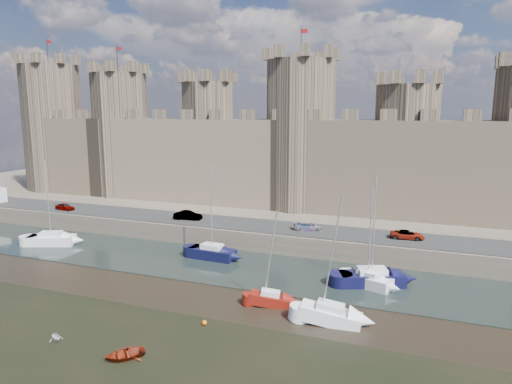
{
  "coord_description": "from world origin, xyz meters",
  "views": [
    {
      "loc": [
        21.35,
        -22.19,
        17.71
      ],
      "look_at": [
        4.53,
        22.0,
        9.38
      ],
      "focal_mm": 32.0,
      "sensor_mm": 36.0,
      "label": 1
    }
  ],
  "objects_px": {
    "sailboat_3": "(372,277)",
    "sailboat_5": "(330,314)",
    "sailboat_4": "(270,298)",
    "sailboat_1": "(212,252)",
    "car_0": "(65,207)",
    "car_3": "(407,235)",
    "car_2": "(308,227)",
    "sailboat_0": "(51,239)",
    "car_1": "(188,215)",
    "sailboat_2": "(368,279)"
  },
  "relations": [
    {
      "from": "car_1",
      "to": "car_3",
      "type": "height_order",
      "value": "car_1"
    },
    {
      "from": "sailboat_4",
      "to": "car_2",
      "type": "bearing_deg",
      "value": 80.11
    },
    {
      "from": "car_1",
      "to": "car_2",
      "type": "xyz_separation_m",
      "value": [
        17.44,
        0.4,
        -0.13
      ]
    },
    {
      "from": "sailboat_1",
      "to": "sailboat_4",
      "type": "distance_m",
      "value": 15.03
    },
    {
      "from": "sailboat_1",
      "to": "sailboat_4",
      "type": "height_order",
      "value": "sailboat_1"
    },
    {
      "from": "car_1",
      "to": "sailboat_0",
      "type": "height_order",
      "value": "sailboat_0"
    },
    {
      "from": "car_2",
      "to": "sailboat_5",
      "type": "bearing_deg",
      "value": -176.31
    },
    {
      "from": "car_2",
      "to": "car_3",
      "type": "height_order",
      "value": "car_3"
    },
    {
      "from": "car_3",
      "to": "sailboat_1",
      "type": "distance_m",
      "value": 23.74
    },
    {
      "from": "car_3",
      "to": "sailboat_1",
      "type": "bearing_deg",
      "value": 105.56
    },
    {
      "from": "car_3",
      "to": "sailboat_2",
      "type": "xyz_separation_m",
      "value": [
        -3.19,
        -10.87,
        -2.22
      ]
    },
    {
      "from": "car_0",
      "to": "sailboat_5",
      "type": "relative_size",
      "value": 0.3
    },
    {
      "from": "sailboat_0",
      "to": "car_3",
      "type": "bearing_deg",
      "value": -7.6
    },
    {
      "from": "car_1",
      "to": "sailboat_4",
      "type": "relative_size",
      "value": 0.45
    },
    {
      "from": "sailboat_1",
      "to": "sailboat_5",
      "type": "distance_m",
      "value": 20.69
    },
    {
      "from": "sailboat_3",
      "to": "sailboat_4",
      "type": "relative_size",
      "value": 1.27
    },
    {
      "from": "car_3",
      "to": "sailboat_4",
      "type": "height_order",
      "value": "sailboat_4"
    },
    {
      "from": "car_2",
      "to": "sailboat_2",
      "type": "height_order",
      "value": "sailboat_2"
    },
    {
      "from": "car_1",
      "to": "sailboat_3",
      "type": "relative_size",
      "value": 0.35
    },
    {
      "from": "sailboat_3",
      "to": "sailboat_4",
      "type": "height_order",
      "value": "sailboat_3"
    },
    {
      "from": "car_3",
      "to": "sailboat_2",
      "type": "relative_size",
      "value": 0.38
    },
    {
      "from": "sailboat_1",
      "to": "car_1",
      "type": "bearing_deg",
      "value": 138.28
    },
    {
      "from": "car_1",
      "to": "sailboat_1",
      "type": "relative_size",
      "value": 0.35
    },
    {
      "from": "sailboat_3",
      "to": "sailboat_5",
      "type": "xyz_separation_m",
      "value": [
        -2.24,
        -9.98,
        -0.07
      ]
    },
    {
      "from": "car_1",
      "to": "sailboat_4",
      "type": "distance_m",
      "value": 26.01
    },
    {
      "from": "sailboat_0",
      "to": "sailboat_2",
      "type": "xyz_separation_m",
      "value": [
        41.71,
        -0.03,
        -0.04
      ]
    },
    {
      "from": "car_2",
      "to": "sailboat_4",
      "type": "height_order",
      "value": "sailboat_4"
    },
    {
      "from": "car_3",
      "to": "sailboat_5",
      "type": "relative_size",
      "value": 0.36
    },
    {
      "from": "car_2",
      "to": "sailboat_5",
      "type": "relative_size",
      "value": 0.33
    },
    {
      "from": "sailboat_4",
      "to": "sailboat_2",
      "type": "bearing_deg",
      "value": 30.76
    },
    {
      "from": "sailboat_0",
      "to": "sailboat_5",
      "type": "height_order",
      "value": "sailboat_0"
    },
    {
      "from": "sailboat_4",
      "to": "sailboat_5",
      "type": "height_order",
      "value": "sailboat_5"
    },
    {
      "from": "sailboat_3",
      "to": "sailboat_5",
      "type": "distance_m",
      "value": 10.23
    },
    {
      "from": "sailboat_4",
      "to": "sailboat_5",
      "type": "distance_m",
      "value": 6.16
    },
    {
      "from": "car_1",
      "to": "sailboat_5",
      "type": "relative_size",
      "value": 0.36
    },
    {
      "from": "car_2",
      "to": "car_3",
      "type": "distance_m",
      "value": 12.28
    },
    {
      "from": "car_2",
      "to": "sailboat_1",
      "type": "distance_m",
      "value": 12.95
    },
    {
      "from": "sailboat_3",
      "to": "car_0",
      "type": "bearing_deg",
      "value": 147.88
    },
    {
      "from": "sailboat_0",
      "to": "sailboat_4",
      "type": "distance_m",
      "value": 34.71
    },
    {
      "from": "car_1",
      "to": "sailboat_2",
      "type": "bearing_deg",
      "value": -118.71
    },
    {
      "from": "car_2",
      "to": "sailboat_3",
      "type": "xyz_separation_m",
      "value": [
        9.39,
        -10.01,
        -2.17
      ]
    },
    {
      "from": "car_1",
      "to": "sailboat_4",
      "type": "bearing_deg",
      "value": -141.52
    },
    {
      "from": "car_0",
      "to": "car_3",
      "type": "distance_m",
      "value": 50.88
    },
    {
      "from": "sailboat_5",
      "to": "sailboat_1",
      "type": "bearing_deg",
      "value": 140.36
    },
    {
      "from": "car_1",
      "to": "car_3",
      "type": "xyz_separation_m",
      "value": [
        29.72,
        0.64,
        -0.11
      ]
    },
    {
      "from": "sailboat_1",
      "to": "car_3",
      "type": "bearing_deg",
      "value": 24.61
    },
    {
      "from": "sailboat_1",
      "to": "sailboat_5",
      "type": "xyz_separation_m",
      "value": [
        16.98,
        -11.83,
        -0.09
      ]
    },
    {
      "from": "car_2",
      "to": "sailboat_0",
      "type": "distance_m",
      "value": 34.36
    },
    {
      "from": "sailboat_4",
      "to": "sailboat_5",
      "type": "xyz_separation_m",
      "value": [
        5.94,
        -1.63,
        0.1
      ]
    },
    {
      "from": "car_0",
      "to": "sailboat_4",
      "type": "relative_size",
      "value": 0.37
    }
  ]
}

